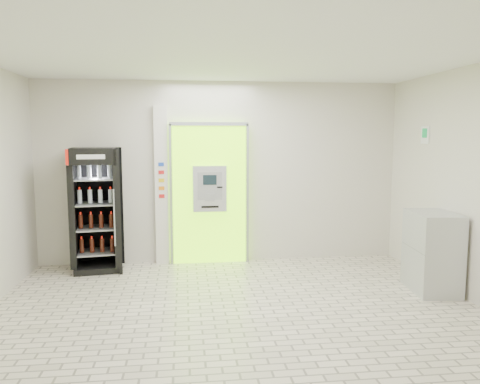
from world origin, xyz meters
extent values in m
plane|color=beige|center=(0.00, 0.00, 0.00)|extent=(6.00, 6.00, 0.00)
plane|color=beige|center=(0.00, 2.50, 1.50)|extent=(6.00, 0.00, 6.00)
plane|color=beige|center=(0.00, -2.50, 1.50)|extent=(6.00, 0.00, 6.00)
plane|color=white|center=(0.00, 0.00, 3.00)|extent=(6.00, 6.00, 0.00)
cube|color=#82E60A|center=(-0.20, 2.43, 1.15)|extent=(1.20, 0.12, 2.30)
cube|color=gray|center=(-0.20, 2.36, 2.30)|extent=(1.28, 0.04, 0.06)
cube|color=gray|center=(-0.83, 2.36, 1.15)|extent=(0.04, 0.04, 2.30)
cube|color=gray|center=(0.43, 2.36, 1.15)|extent=(0.04, 0.04, 2.30)
cube|color=black|center=(-0.10, 2.38, 0.50)|extent=(0.62, 0.01, 0.67)
cube|color=black|center=(-0.54, 2.38, 1.98)|extent=(0.22, 0.01, 0.18)
cube|color=#B3B6BC|center=(-0.20, 2.32, 1.25)|extent=(0.55, 0.12, 0.75)
cube|color=black|center=(-0.20, 2.25, 1.40)|extent=(0.22, 0.01, 0.16)
cube|color=gray|center=(-0.20, 2.25, 1.12)|extent=(0.16, 0.01, 0.12)
cube|color=black|center=(-0.04, 2.25, 1.28)|extent=(0.09, 0.01, 0.02)
cube|color=black|center=(-0.20, 2.25, 0.96)|extent=(0.28, 0.01, 0.03)
cube|color=silver|center=(-0.98, 2.45, 1.30)|extent=(0.22, 0.10, 2.60)
cube|color=#193FB2|center=(-0.98, 2.40, 1.65)|extent=(0.09, 0.01, 0.06)
cube|color=red|center=(-0.98, 2.40, 1.52)|extent=(0.09, 0.01, 0.06)
cube|color=yellow|center=(-0.98, 2.40, 1.39)|extent=(0.09, 0.01, 0.06)
cube|color=orange|center=(-0.98, 2.40, 1.26)|extent=(0.09, 0.01, 0.06)
cube|color=red|center=(-0.98, 2.40, 1.13)|extent=(0.09, 0.01, 0.06)
cube|color=black|center=(-1.98, 2.16, 0.96)|extent=(0.81, 0.75, 1.93)
cube|color=black|center=(-1.98, 2.47, 0.96)|extent=(0.72, 0.15, 1.93)
cube|color=#B61509|center=(-1.98, 1.84, 1.80)|extent=(0.70, 0.11, 0.23)
cube|color=white|center=(-1.98, 1.83, 1.80)|extent=(0.40, 0.06, 0.07)
cube|color=black|center=(-1.98, 2.16, 0.05)|extent=(0.81, 0.75, 0.10)
cylinder|color=gray|center=(-1.66, 1.82, 0.89)|extent=(0.03, 0.03, 0.87)
cube|color=gray|center=(-1.98, 2.16, 0.29)|extent=(0.68, 0.64, 0.02)
cube|color=gray|center=(-1.98, 2.16, 0.67)|extent=(0.68, 0.64, 0.02)
cube|color=gray|center=(-1.98, 2.16, 1.06)|extent=(0.68, 0.64, 0.02)
cube|color=gray|center=(-1.98, 2.16, 1.44)|extent=(0.68, 0.64, 0.02)
cube|color=#B3B6BC|center=(2.72, 0.57, 0.54)|extent=(0.62, 0.86, 1.08)
cube|color=gray|center=(2.45, 0.57, 0.60)|extent=(0.08, 0.79, 0.01)
cube|color=white|center=(2.99, 1.40, 2.12)|extent=(0.02, 0.22, 0.26)
cube|color=#0C863E|center=(2.98, 1.40, 2.15)|extent=(0.00, 0.14, 0.14)
camera|label=1|loc=(-0.61, -5.27, 2.10)|focal=35.00mm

